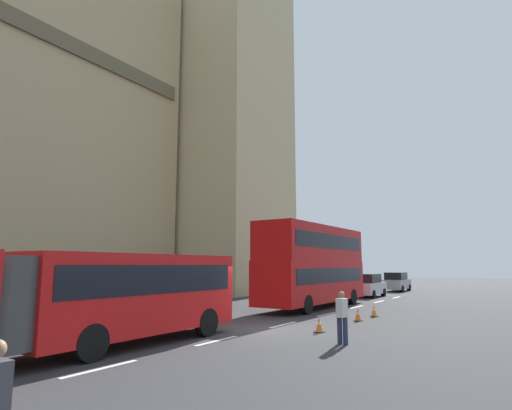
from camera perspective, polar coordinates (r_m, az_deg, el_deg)
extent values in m
plane|color=#333335|center=(17.20, 0.80, -16.76)|extent=(160.00, 160.00, 0.00)
cube|color=silver|center=(11.69, -20.50, -20.28)|extent=(2.20, 0.16, 0.01)
cube|color=silver|center=(14.88, -5.40, -18.04)|extent=(2.20, 0.16, 0.01)
cube|color=silver|center=(18.67, 3.76, -16.05)|extent=(2.20, 0.16, 0.01)
cube|color=silver|center=(22.76, 9.63, -14.55)|extent=(2.20, 0.16, 0.01)
cube|color=silver|center=(27.01, 13.63, -13.43)|extent=(2.20, 0.16, 0.01)
cube|color=silver|center=(31.37, 16.51, -12.57)|extent=(2.20, 0.16, 0.01)
cube|color=silver|center=(35.78, 18.67, -11.91)|extent=(2.20, 0.16, 0.01)
cube|color=#C6B284|center=(49.06, -4.12, 24.63)|extent=(10.64, 10.64, 58.35)
cube|color=red|center=(14.65, -16.54, -11.41)|extent=(7.72, 2.50, 2.50)
cube|color=black|center=(14.63, -16.46, -9.66)|extent=(7.11, 2.54, 0.90)
cylinder|color=black|center=(15.73, -6.81, -15.66)|extent=(1.00, 0.30, 1.00)
cylinder|color=black|center=(12.47, -21.71, -17.12)|extent=(1.00, 0.30, 1.00)
cube|color=#B20F0F|center=(26.06, 7.99, -10.26)|extent=(10.61, 2.50, 2.40)
cube|color=black|center=(26.05, 7.97, -9.49)|extent=(9.54, 2.54, 0.84)
cube|color=#B20F0F|center=(26.08, 7.89, -5.31)|extent=(10.39, 2.50, 2.10)
cube|color=black|center=(26.09, 7.89, -5.09)|extent=(9.54, 2.54, 0.84)
cylinder|color=black|center=(28.82, 13.04, -12.12)|extent=(1.00, 0.30, 1.00)
cylinder|color=black|center=(22.59, 6.95, -13.39)|extent=(1.00, 0.30, 1.00)
cube|color=#B7B7BC|center=(35.84, 15.10, -10.93)|extent=(4.40, 1.80, 0.90)
cube|color=black|center=(35.62, 14.95, -9.67)|extent=(2.46, 1.66, 0.70)
cylinder|color=black|center=(36.97, 17.03, -11.36)|extent=(0.64, 0.30, 0.64)
cylinder|color=black|center=(34.28, 15.70, -11.68)|extent=(0.64, 0.30, 0.64)
cube|color=gray|center=(44.43, 18.72, -10.22)|extent=(4.40, 1.80, 0.90)
cube|color=black|center=(44.21, 18.61, -9.19)|extent=(2.46, 1.66, 0.70)
cylinder|color=black|center=(45.61, 20.20, -10.56)|extent=(0.64, 0.30, 0.64)
cylinder|color=black|center=(42.88, 19.33, -10.78)|extent=(0.64, 0.30, 0.64)
cube|color=black|center=(16.81, 8.65, -16.82)|extent=(0.36, 0.36, 0.03)
cone|color=orange|center=(16.76, 8.63, -15.84)|extent=(0.28, 0.28, 0.55)
cylinder|color=white|center=(16.76, 8.63, -15.74)|extent=(0.17, 0.17, 0.08)
cube|color=black|center=(20.44, 13.82, -15.13)|extent=(0.36, 0.36, 0.03)
cone|color=orange|center=(20.40, 13.79, -14.33)|extent=(0.28, 0.28, 0.55)
cylinder|color=white|center=(20.40, 13.79, -14.25)|extent=(0.17, 0.17, 0.08)
cube|color=black|center=(22.29, 15.91, -14.47)|extent=(0.36, 0.36, 0.03)
cone|color=orange|center=(22.26, 15.88, -13.72)|extent=(0.28, 0.28, 0.55)
cylinder|color=white|center=(22.26, 15.87, -13.65)|extent=(0.17, 0.17, 0.08)
cylinder|color=#262D4C|center=(14.46, 11.39, -16.50)|extent=(0.16, 0.16, 0.86)
cylinder|color=#262D4C|center=(14.38, 12.14, -16.53)|extent=(0.16, 0.16, 0.86)
cube|color=silver|center=(14.33, 11.67, -13.62)|extent=(0.42, 0.27, 0.60)
sphere|color=#936B4C|center=(14.30, 11.62, -11.95)|extent=(0.22, 0.22, 0.22)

